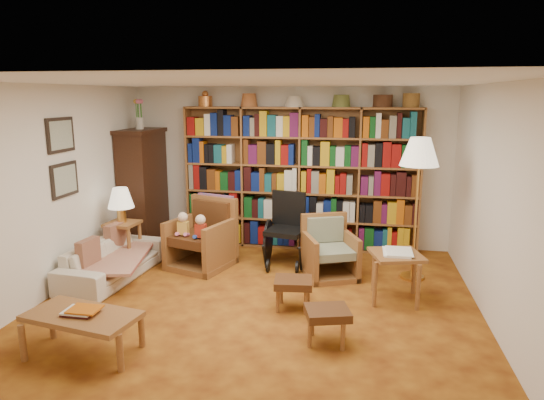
% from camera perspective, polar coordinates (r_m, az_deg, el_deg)
% --- Properties ---
extents(floor, '(5.00, 5.00, 0.00)m').
position_cam_1_polar(floor, '(5.68, -1.85, -12.46)').
color(floor, '#AC681A').
rests_on(floor, ground).
extents(ceiling, '(5.00, 5.00, 0.00)m').
position_cam_1_polar(ceiling, '(5.16, -2.04, 13.66)').
color(ceiling, white).
rests_on(ceiling, wall_back).
extents(wall_back, '(5.00, 0.00, 5.00)m').
position_cam_1_polar(wall_back, '(7.70, 2.00, 3.84)').
color(wall_back, white).
rests_on(wall_back, floor).
extents(wall_front, '(5.00, 0.00, 5.00)m').
position_cam_1_polar(wall_front, '(2.99, -12.31, -10.06)').
color(wall_front, white).
rests_on(wall_front, floor).
extents(wall_left, '(0.00, 5.00, 5.00)m').
position_cam_1_polar(wall_left, '(6.29, -24.79, 0.83)').
color(wall_left, white).
rests_on(wall_left, floor).
extents(wall_right, '(0.00, 5.00, 5.00)m').
position_cam_1_polar(wall_right, '(5.35, 25.24, -1.04)').
color(wall_right, white).
rests_on(wall_right, floor).
extents(bookshelf, '(3.60, 0.30, 2.42)m').
position_cam_1_polar(bookshelf, '(7.52, 3.32, 3.01)').
color(bookshelf, '#92602D').
rests_on(bookshelf, floor).
extents(curio_cabinet, '(0.50, 0.95, 2.40)m').
position_cam_1_polar(curio_cabinet, '(7.93, -14.91, 1.50)').
color(curio_cabinet, '#321A0D').
rests_on(curio_cabinet, floor).
extents(framed_pictures, '(0.03, 0.52, 0.97)m').
position_cam_1_polar(framed_pictures, '(6.47, -23.42, 4.60)').
color(framed_pictures, black).
rests_on(framed_pictures, wall_left).
extents(sofa, '(1.73, 0.80, 0.49)m').
position_cam_1_polar(sofa, '(6.76, -18.20, -6.73)').
color(sofa, beige).
rests_on(sofa, floor).
extents(sofa_throw, '(0.98, 1.47, 0.04)m').
position_cam_1_polar(sofa_throw, '(6.72, -17.85, -6.33)').
color(sofa_throw, beige).
rests_on(sofa_throw, sofa).
extents(cushion_left, '(0.16, 0.39, 0.37)m').
position_cam_1_polar(cushion_left, '(7.05, -17.90, -4.19)').
color(cushion_left, maroon).
rests_on(cushion_left, sofa).
extents(cushion_right, '(0.15, 0.36, 0.35)m').
position_cam_1_polar(cushion_right, '(6.47, -20.80, -5.86)').
color(cushion_right, maroon).
rests_on(cushion_right, sofa).
extents(side_table_lamp, '(0.45, 0.45, 0.63)m').
position_cam_1_polar(side_table_lamp, '(7.16, -17.13, -3.78)').
color(side_table_lamp, '#92602D').
rests_on(side_table_lamp, floor).
extents(table_lamp, '(0.36, 0.36, 0.49)m').
position_cam_1_polar(table_lamp, '(7.05, -17.38, 0.11)').
color(table_lamp, gold).
rests_on(table_lamp, side_table_lamp).
extents(armchair_leather, '(1.00, 1.00, 0.97)m').
position_cam_1_polar(armchair_leather, '(6.96, -8.12, -4.41)').
color(armchair_leather, '#92602D').
rests_on(armchair_leather, floor).
extents(armchair_sage, '(0.89, 0.88, 0.80)m').
position_cam_1_polar(armchair_sage, '(6.58, 6.90, -6.16)').
color(armchair_sage, '#92602D').
rests_on(armchair_sage, floor).
extents(wheelchair, '(0.60, 0.82, 1.03)m').
position_cam_1_polar(wheelchair, '(6.92, 1.79, -3.74)').
color(wheelchair, black).
rests_on(wheelchair, floor).
extents(floor_lamp, '(0.49, 0.49, 1.86)m').
position_cam_1_polar(floor_lamp, '(6.38, 16.95, 4.78)').
color(floor_lamp, gold).
rests_on(floor_lamp, floor).
extents(side_table_papers, '(0.67, 0.67, 0.61)m').
position_cam_1_polar(side_table_papers, '(5.85, 14.39, -6.92)').
color(side_table_papers, '#92602D').
rests_on(side_table_papers, floor).
extents(footstool_a, '(0.45, 0.40, 0.36)m').
position_cam_1_polar(footstool_a, '(5.52, 2.52, -9.90)').
color(footstool_a, '#543316').
rests_on(footstool_a, floor).
extents(footstool_b, '(0.50, 0.45, 0.35)m').
position_cam_1_polar(footstool_b, '(4.84, 6.54, -13.31)').
color(footstool_b, '#543316').
rests_on(footstool_b, floor).
extents(coffee_table, '(1.12, 0.70, 0.46)m').
position_cam_1_polar(coffee_table, '(4.92, -21.43, -12.85)').
color(coffee_table, '#92602D').
rests_on(coffee_table, floor).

